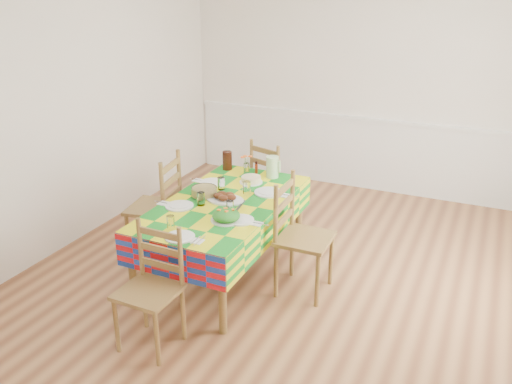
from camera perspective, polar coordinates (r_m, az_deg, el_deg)
room at (r=4.42m, az=3.57°, el=6.25°), size 4.58×5.08×2.78m
wainscot at (r=6.94m, az=10.88°, el=4.31°), size 4.41×0.06×0.92m
dining_table at (r=4.76m, az=-3.35°, el=-1.83°), size 0.97×1.80×0.70m
setting_near_head at (r=4.17m, az=-8.31°, el=-4.14°), size 0.37×0.25×0.11m
setting_left_near at (r=4.66m, az=-7.31°, el=-1.17°), size 0.44×0.26×0.12m
setting_left_far at (r=5.09m, az=-4.35°, el=0.99°), size 0.44×0.26×0.12m
setting_right_near at (r=4.40m, az=-2.01°, el=-2.47°), size 0.42×0.24×0.11m
setting_right_far at (r=4.88m, az=0.57°, el=0.12°), size 0.49×0.28×0.13m
meat_platter at (r=4.74m, az=-3.29°, el=-0.59°), size 0.35×0.25×0.07m
salad_platter at (r=4.35m, az=-3.16°, el=-2.54°), size 0.25×0.25×0.11m
pasta_bowl at (r=4.84m, az=-5.47°, el=0.03°), size 0.23×0.23×0.08m
cake at (r=5.14m, az=-0.53°, el=1.31°), size 0.22×0.22×0.06m
serving_utensils at (r=4.61m, az=-2.12°, el=-1.57°), size 0.14×0.31×0.01m
flower_vase at (r=5.39m, az=-1.02°, el=2.84°), size 0.12×0.10×0.19m
hot_sauce at (r=5.37m, az=0.03°, el=2.60°), size 0.03×0.03×0.12m
green_pitcher at (r=5.26m, az=1.74°, el=2.65°), size 0.12×0.12×0.21m
tea_pitcher at (r=5.48m, az=-3.04°, el=3.34°), size 0.10×0.10×0.19m
name_card at (r=4.07m, az=-8.87°, el=-5.12°), size 0.07×0.02×0.01m
chair_near at (r=4.00m, az=-10.94°, el=-9.99°), size 0.42×0.40×0.92m
chair_far at (r=5.77m, az=1.78°, el=0.91°), size 0.53×0.51×0.96m
chair_left at (r=5.16m, az=-10.27°, el=-1.63°), size 0.50×0.52×1.03m
chair_right at (r=4.56m, az=4.64°, el=-4.77°), size 0.43×0.45×1.01m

